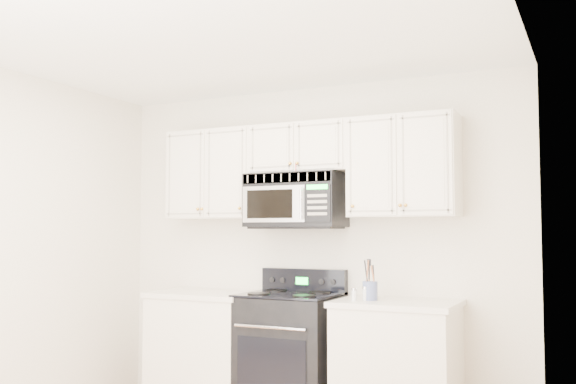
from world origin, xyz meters
The scene contains 9 objects.
room centered at (0.00, 0.00, 1.30)m, with size 3.51×3.51×2.61m.
base_cabinet_left centered at (-0.80, 1.44, 0.43)m, with size 0.86×0.65×0.92m.
base_cabinet_right centered at (0.80, 1.44, 0.43)m, with size 0.86×0.65×0.92m.
range centered at (-0.05, 1.44, 0.48)m, with size 0.73×0.66×1.11m.
upper_cabinets centered at (0.00, 1.58, 1.93)m, with size 2.44×0.37×0.75m.
microwave centered at (-0.05, 1.55, 1.66)m, with size 0.77×0.43×0.42m.
utensil_crock centered at (0.62, 1.37, 1.00)m, with size 0.11×0.11×0.29m.
shaker_salt centered at (0.54, 1.27, 0.97)m, with size 0.04×0.04×0.09m.
shaker_pepper centered at (0.60, 1.34, 0.97)m, with size 0.04×0.04×0.10m.
Camera 1 is at (2.10, -3.06, 1.41)m, focal length 40.00 mm.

